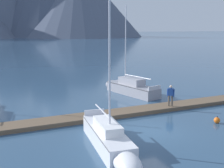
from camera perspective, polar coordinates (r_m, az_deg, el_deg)
name	(u,v)px	position (r m, az deg, el deg)	size (l,w,h in m)	color
ground_plane	(149,131)	(19.26, 7.07, -8.97)	(700.00, 700.00, 0.00)	#2D4C6B
dock	(122,113)	(22.59, 1.99, -5.51)	(28.82, 2.65, 0.30)	brown
sailboat_second_berth	(110,140)	(16.08, -0.34, -10.61)	(2.04, 7.37, 9.24)	white
sailboat_mid_dock_port	(130,87)	(29.58, 3.42, -0.61)	(3.21, 7.20, 8.57)	#93939E
person_on_dock	(171,94)	(24.08, 11.12, -1.94)	(0.46, 0.43, 1.69)	brown
mooring_buoy_inner_mooring	(217,120)	(21.82, 19.36, -6.54)	(0.43, 0.43, 0.51)	orange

